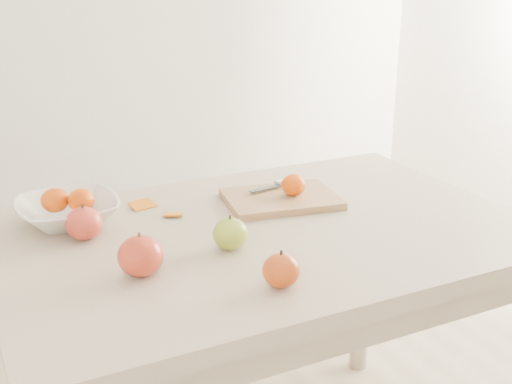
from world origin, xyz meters
name	(u,v)px	position (x,y,z in m)	size (l,w,h in m)	color
table	(265,266)	(0.00, 0.00, 0.65)	(1.20, 0.80, 0.75)	#C3AD93
cutting_board	(281,199)	(0.11, 0.13, 0.76)	(0.28, 0.20, 0.02)	tan
board_tangerine	(294,185)	(0.14, 0.12, 0.80)	(0.06, 0.06, 0.05)	#E15D07
fruit_bowl	(68,211)	(-0.40, 0.23, 0.78)	(0.23, 0.23, 0.06)	white
bowl_tangerine_near	(55,200)	(-0.43, 0.24, 0.81)	(0.06, 0.06, 0.06)	#C75307
bowl_tangerine_far	(81,200)	(-0.37, 0.21, 0.81)	(0.06, 0.06, 0.05)	#DC5707
orange_peel_a	(143,206)	(-0.22, 0.25, 0.75)	(0.06, 0.04, 0.00)	orange
orange_peel_b	(173,215)	(-0.17, 0.16, 0.75)	(0.04, 0.04, 0.00)	#CC710E
paring_knife	(284,182)	(0.16, 0.20, 0.78)	(0.17, 0.06, 0.01)	white
apple_green	(230,234)	(-0.12, -0.07, 0.78)	(0.08, 0.08, 0.07)	olive
apple_red_b	(141,256)	(-0.33, -0.11, 0.79)	(0.09, 0.09, 0.08)	maroon
apple_red_a	(84,223)	(-0.39, 0.12, 0.79)	(0.08, 0.08, 0.07)	#A31C22
apple_red_e	(281,270)	(-0.11, -0.27, 0.78)	(0.07, 0.07, 0.06)	maroon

